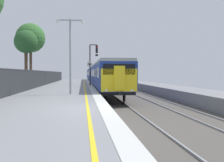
# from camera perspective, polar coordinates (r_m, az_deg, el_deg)

# --- Properties ---
(ground) EXTENTS (17.40, 110.00, 1.21)m
(ground) POSITION_cam_1_polar(r_m,az_deg,el_deg) (11.86, 9.43, -8.66)
(ground) COLOR gray
(commuter_train_at_platform) EXTENTS (2.83, 62.95, 3.81)m
(commuter_train_at_platform) POSITION_cam_1_polar(r_m,az_deg,el_deg) (50.12, -3.40, 1.40)
(commuter_train_at_platform) COLOR navy
(commuter_train_at_platform) RESTS_ON ground
(signal_gantry) EXTENTS (1.10, 0.24, 5.18)m
(signal_gantry) POSITION_cam_1_polar(r_m,az_deg,el_deg) (32.98, -4.40, 4.67)
(signal_gantry) COLOR #47474C
(signal_gantry) RESTS_ON ground
(speed_limit_sign) EXTENTS (0.59, 0.08, 2.92)m
(speed_limit_sign) POSITION_cam_1_polar(r_m,az_deg,el_deg) (30.85, -4.93, 2.30)
(speed_limit_sign) COLOR #59595B
(speed_limit_sign) RESTS_ON ground
(platform_lamp_mid) EXTENTS (2.00, 0.20, 5.45)m
(platform_lamp_mid) POSITION_cam_1_polar(r_m,az_deg,el_deg) (19.12, -9.15, 6.81)
(platform_lamp_mid) COLOR #93999E
(platform_lamp_mid) RESTS_ON ground
(background_tree_centre) EXTENTS (3.07, 3.07, 7.26)m
(background_tree_centre) POSITION_cam_1_polar(r_m,az_deg,el_deg) (36.62, -18.41, 7.96)
(background_tree_centre) COLOR #473323
(background_tree_centre) RESTS_ON ground
(background_tree_right) EXTENTS (4.46, 4.46, 9.18)m
(background_tree_right) POSITION_cam_1_polar(r_m,az_deg,el_deg) (42.25, -17.54, 8.84)
(background_tree_right) COLOR #473323
(background_tree_right) RESTS_ON ground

